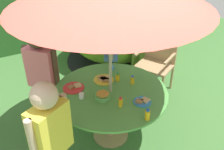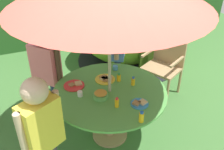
{
  "view_description": "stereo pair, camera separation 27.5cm",
  "coord_description": "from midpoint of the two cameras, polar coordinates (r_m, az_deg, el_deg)",
  "views": [
    {
      "loc": [
        -1.15,
        -2.18,
        2.47
      ],
      "look_at": [
        0.06,
        0.07,
        0.89
      ],
      "focal_mm": 40.96,
      "sensor_mm": 36.0,
      "label": 1
    },
    {
      "loc": [
        -0.9,
        -2.29,
        2.47
      ],
      "look_at": [
        0.06,
        0.07,
        0.89
      ],
      "focal_mm": 40.96,
      "sensor_mm": 36.0,
      "label": 2
    }
  ],
  "objects": [
    {
      "name": "plate_near_left",
      "position": [
        3.22,
        -4.24,
        -1.04
      ],
      "size": [
        0.25,
        0.25,
        0.03
      ],
      "color": "yellow",
      "rests_on": "garden_table"
    },
    {
      "name": "plate_front_edge",
      "position": [
        2.85,
        4.04,
        -5.98
      ],
      "size": [
        0.2,
        0.2,
        0.03
      ],
      "color": "#338CD8",
      "rests_on": "garden_table"
    },
    {
      "name": "wooden_chair",
      "position": [
        4.11,
        8.29,
        4.06
      ],
      "size": [
        0.64,
        0.67,
        1.05
      ],
      "rotation": [
        0.0,
        0.0,
        -1.07
      ],
      "color": "tan",
      "rests_on": "ground_plane"
    },
    {
      "name": "snack_bowl",
      "position": [
        2.89,
        -4.82,
        -4.63
      ],
      "size": [
        0.17,
        0.17,
        0.08
      ],
      "color": "#66B259",
      "rests_on": "garden_table"
    },
    {
      "name": "juice_bottle_far_right",
      "position": [
        2.6,
        4.91,
        -8.92
      ],
      "size": [
        0.05,
        0.05,
        0.13
      ],
      "color": "yellow",
      "rests_on": "garden_table"
    },
    {
      "name": "ground_plane",
      "position": [
        3.5,
        -2.63,
        -13.46
      ],
      "size": [
        10.0,
        10.0,
        0.02
      ],
      "primitive_type": "cube",
      "color": "#3D6B33"
    },
    {
      "name": "plate_mid_left",
      "position": [
        3.12,
        -11.02,
        -2.82
      ],
      "size": [
        0.25,
        0.25,
        0.03
      ],
      "color": "red",
      "rests_on": "garden_table"
    },
    {
      "name": "child_in_pink_shirt",
      "position": [
        3.33,
        -17.78,
        1.66
      ],
      "size": [
        0.39,
        0.4,
        1.38
      ],
      "rotation": [
        0.0,
        0.0,
        -0.82
      ],
      "color": "navy",
      "rests_on": "ground_plane"
    },
    {
      "name": "juice_bottle_far_left",
      "position": [
        2.76,
        -0.95,
        -6.19
      ],
      "size": [
        0.05,
        0.05,
        0.12
      ],
      "color": "yellow",
      "rests_on": "garden_table"
    },
    {
      "name": "juice_bottle_center_front",
      "position": [
        3.18,
        -1.22,
        -0.55
      ],
      "size": [
        0.05,
        0.05,
        0.11
      ],
      "color": "yellow",
      "rests_on": "garden_table"
    },
    {
      "name": "cup_near",
      "position": [
        3.43,
        -2.31,
        1.6
      ],
      "size": [
        0.07,
        0.07,
        0.06
      ],
      "primitive_type": "cylinder",
      "color": "#4C99D8",
      "rests_on": "garden_table"
    },
    {
      "name": "child_in_yellow_shirt",
      "position": [
        2.39,
        -16.96,
        -11.82
      ],
      "size": [
        0.41,
        0.34,
        1.37
      ],
      "rotation": [
        0.0,
        0.0,
        0.5
      ],
      "color": "#3F3F47",
      "rests_on": "ground_plane"
    },
    {
      "name": "hedge_backdrop",
      "position": [
        5.89,
        -17.88,
        15.36
      ],
      "size": [
        9.0,
        0.7,
        1.89
      ],
      "primitive_type": "cube",
      "color": "#285623",
      "rests_on": "ground_plane"
    },
    {
      "name": "cup_far",
      "position": [
        2.93,
        -9.51,
        -4.67
      ],
      "size": [
        0.06,
        0.06,
        0.06
      ],
      "primitive_type": "cylinder",
      "color": "white",
      "rests_on": "garden_table"
    },
    {
      "name": "child_in_blue_shirt",
      "position": [
        3.83,
        -2.31,
        7.83
      ],
      "size": [
        0.36,
        0.43,
        1.44
      ],
      "rotation": [
        0.0,
        0.0,
        -2.07
      ],
      "color": "navy",
      "rests_on": "ground_plane"
    },
    {
      "name": "garden_table",
      "position": [
        3.1,
        -2.9,
        -5.6
      ],
      "size": [
        1.36,
        1.36,
        0.72
      ],
      "color": "tan",
      "rests_on": "ground_plane"
    },
    {
      "name": "dome_tent",
      "position": [
        4.93,
        -0.28,
        11.46
      ],
      "size": [
        2.22,
        2.22,
        1.53
      ],
      "rotation": [
        0.0,
        0.0,
        0.09
      ],
      "color": "#8CC633",
      "rests_on": "ground_plane"
    },
    {
      "name": "juice_bottle_near_right",
      "position": [
        3.12,
        2.07,
        -1.19
      ],
      "size": [
        0.05,
        0.05,
        0.11
      ],
      "color": "yellow",
      "rests_on": "garden_table"
    }
  ]
}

